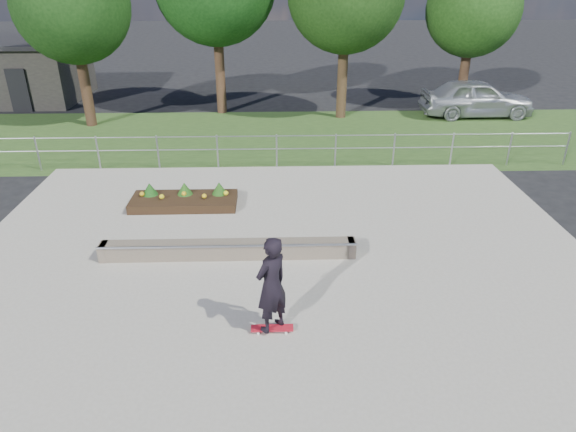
# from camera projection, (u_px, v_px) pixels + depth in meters

# --- Properties ---
(ground) EXTENTS (120.00, 120.00, 0.00)m
(ground) POSITION_uv_depth(u_px,v_px,m) (281.00, 293.00, 10.92)
(ground) COLOR black
(ground) RESTS_ON ground
(grass_verge) EXTENTS (30.00, 8.00, 0.02)m
(grass_verge) POSITION_uv_depth(u_px,v_px,m) (276.00, 137.00, 20.79)
(grass_verge) COLOR #2C4A1D
(grass_verge) RESTS_ON ground
(concrete_slab) EXTENTS (15.00, 15.00, 0.06)m
(concrete_slab) POSITION_uv_depth(u_px,v_px,m) (281.00, 292.00, 10.90)
(concrete_slab) COLOR gray
(concrete_slab) RESTS_ON ground
(fence) EXTENTS (20.06, 0.06, 1.20)m
(fence) POSITION_uv_depth(u_px,v_px,m) (277.00, 147.00, 17.31)
(fence) COLOR gray
(fence) RESTS_ON ground
(tree_far_left) EXTENTS (4.55, 4.55, 7.15)m
(tree_far_left) POSITION_uv_depth(u_px,v_px,m) (72.00, 6.00, 20.23)
(tree_far_left) COLOR #321E14
(tree_far_left) RESTS_ON ground
(tree_far_right) EXTENTS (4.20, 4.20, 6.60)m
(tree_far_right) POSITION_uv_depth(u_px,v_px,m) (473.00, 10.00, 23.11)
(tree_far_right) COLOR #362215
(tree_far_right) RESTS_ON ground
(grind_ledge) EXTENTS (6.00, 0.44, 0.43)m
(grind_ledge) POSITION_uv_depth(u_px,v_px,m) (228.00, 250.00, 12.07)
(grind_ledge) COLOR brown
(grind_ledge) RESTS_ON concrete_slab
(planter_bed) EXTENTS (3.00, 1.20, 0.61)m
(planter_bed) POSITION_uv_depth(u_px,v_px,m) (184.00, 199.00, 14.73)
(planter_bed) COLOR black
(planter_bed) RESTS_ON concrete_slab
(skateboarder) EXTENTS (0.83, 0.82, 2.01)m
(skateboarder) POSITION_uv_depth(u_px,v_px,m) (271.00, 285.00, 9.24)
(skateboarder) COLOR white
(skateboarder) RESTS_ON concrete_slab
(parked_car) EXTENTS (5.00, 2.04, 1.70)m
(parked_car) POSITION_uv_depth(u_px,v_px,m) (476.00, 98.00, 23.37)
(parked_car) COLOR #A1A5AA
(parked_car) RESTS_ON ground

